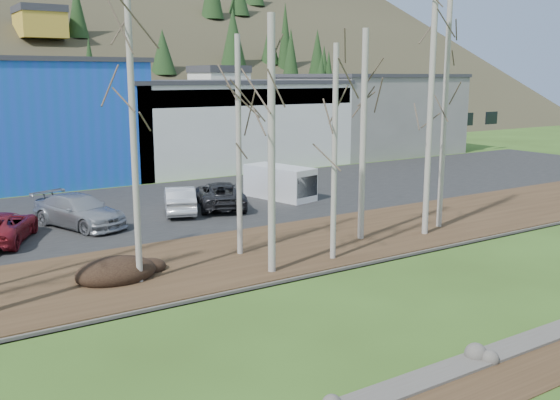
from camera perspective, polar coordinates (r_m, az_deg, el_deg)
dirt_strip at (r=16.09m, az=19.03°, el=-15.59°), size 80.00×1.80×0.03m
near_bank_rocks at (r=16.65m, az=16.24°, el=-14.52°), size 80.00×0.80×0.50m
river at (r=19.30m, az=6.87°, el=-10.46°), size 80.00×8.00×0.90m
far_bank_rocks at (r=22.40m, az=0.09°, el=-7.27°), size 80.00×0.80×0.46m
far_bank at (r=24.99m, az=-3.94°, el=-5.13°), size 80.00×7.00×0.15m
parking_lot at (r=34.28m, az=-12.54°, el=-0.87°), size 80.00×14.00×0.14m
building_white at (r=51.36m, az=-5.64°, el=7.08°), size 18.36×12.24×6.80m
building_grey at (r=60.41m, az=8.06°, el=7.87°), size 14.28×12.24×7.30m
dirt_mound at (r=22.67m, az=-14.76°, el=-6.28°), size 2.86×2.02×0.56m
birch_3 at (r=21.22m, az=-13.29°, el=6.38°), size 0.22×0.22×10.55m
birch_4 at (r=21.88m, az=-0.78°, el=4.88°), size 0.27×0.27×9.07m
birch_5 at (r=24.24m, az=-3.79°, el=4.83°), size 0.21×0.21×8.52m
birch_6 at (r=23.67m, az=5.00°, el=4.22°), size 0.21×0.21×8.16m
birch_7 at (r=28.08m, az=13.57°, el=7.81°), size 0.26×0.26×10.86m
birch_8 at (r=26.78m, az=7.61°, el=5.78°), size 0.27×0.27×8.91m
birch_9 at (r=29.67m, az=14.80°, el=7.62°), size 0.25×0.25×10.54m
car_2 at (r=29.10m, az=-24.14°, el=-2.28°), size 4.02×5.23×1.32m
car_3 at (r=30.75m, az=-17.89°, el=-0.96°), size 3.86×5.63×1.51m
car_4 at (r=32.63m, az=-9.16°, el=0.03°), size 2.89×4.50×1.40m
car_5 at (r=33.72m, az=-5.50°, el=0.49°), size 4.01×5.57×1.41m
van_white at (r=35.98m, az=0.18°, el=1.60°), size 2.71×4.56×1.87m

